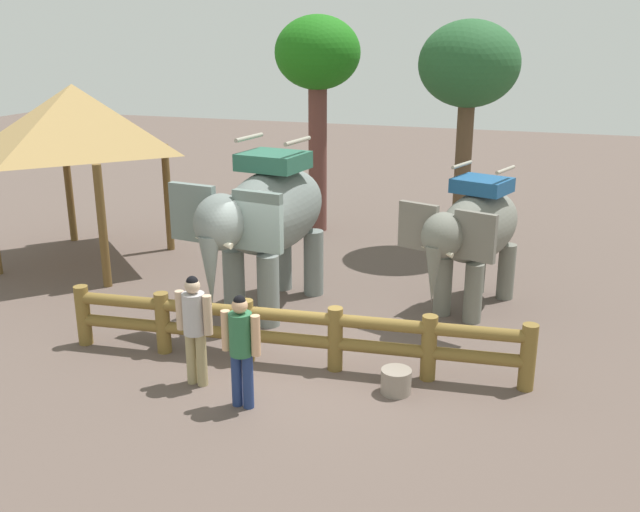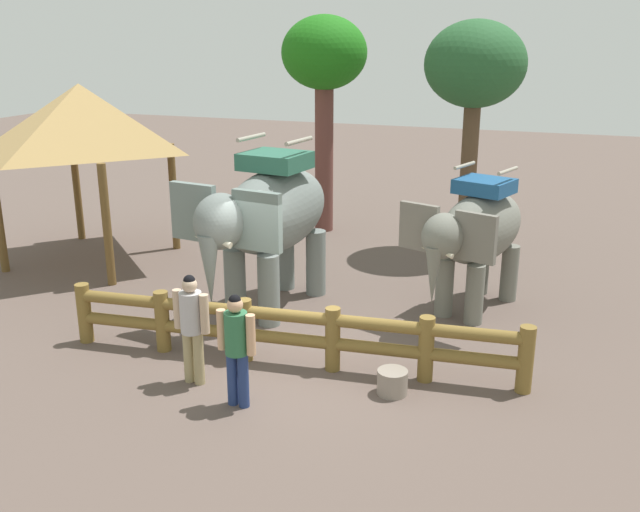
# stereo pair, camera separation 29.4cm
# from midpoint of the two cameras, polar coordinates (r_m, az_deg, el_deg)

# --- Properties ---
(ground_plane) EXTENTS (60.00, 60.00, 0.00)m
(ground_plane) POSITION_cam_midpoint_polar(r_m,az_deg,el_deg) (11.77, -2.73, -8.31)
(ground_plane) COLOR brown
(log_fence) EXTENTS (7.52, 0.98, 1.05)m
(log_fence) POSITION_cam_midpoint_polar(r_m,az_deg,el_deg) (11.35, -3.15, -6.00)
(log_fence) COLOR brown
(log_fence) RESTS_ON ground
(elephant_near_left) EXTENTS (2.19, 3.90, 3.30)m
(elephant_near_left) POSITION_cam_midpoint_polar(r_m,az_deg,el_deg) (13.23, -4.87, 3.16)
(elephant_near_left) COLOR slate
(elephant_near_left) RESTS_ON ground
(elephant_center) EXTENTS (2.26, 3.32, 2.78)m
(elephant_center) POSITION_cam_midpoint_polar(r_m,az_deg,el_deg) (13.57, 11.69, 1.95)
(elephant_center) COLOR slate
(elephant_center) RESTS_ON ground
(tourist_woman_in_black) EXTENTS (0.60, 0.35, 1.70)m
(tourist_woman_in_black) POSITION_cam_midpoint_polar(r_m,az_deg,el_deg) (10.05, -7.21, -6.99)
(tourist_woman_in_black) COLOR navy
(tourist_woman_in_black) RESTS_ON ground
(tourist_man_in_blue) EXTENTS (0.61, 0.37, 1.74)m
(tourist_man_in_blue) POSITION_cam_midpoint_polar(r_m,az_deg,el_deg) (10.77, -10.84, -5.29)
(tourist_man_in_blue) COLOR tan
(tourist_man_in_blue) RESTS_ON ground
(thatched_shelter) EXTENTS (3.87, 3.87, 4.06)m
(thatched_shelter) POSITION_cam_midpoint_polar(r_m,az_deg,el_deg) (16.87, -19.59, 10.34)
(thatched_shelter) COLOR brown
(thatched_shelter) RESTS_ON ground
(tree_far_left) EXTENTS (2.32, 2.32, 5.42)m
(tree_far_left) POSITION_cam_midpoint_polar(r_m,az_deg,el_deg) (17.12, 11.38, 14.49)
(tree_far_left) COLOR brown
(tree_far_left) RESTS_ON ground
(tree_back_center) EXTENTS (2.18, 2.18, 5.56)m
(tree_back_center) POSITION_cam_midpoint_polar(r_m,az_deg,el_deg) (18.58, -0.66, 15.27)
(tree_back_center) COLOR brown
(tree_back_center) RESTS_ON ground
(feed_bucket) EXTENTS (0.46, 0.46, 0.37)m
(feed_bucket) POSITION_cam_midpoint_polar(r_m,az_deg,el_deg) (10.72, 5.35, -10.00)
(feed_bucket) COLOR gray
(feed_bucket) RESTS_ON ground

